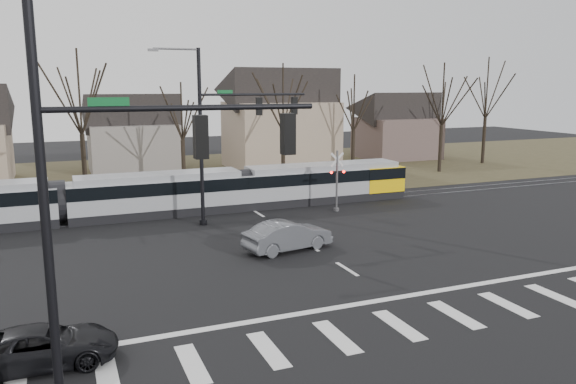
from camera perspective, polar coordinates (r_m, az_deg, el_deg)
name	(u,v)px	position (r m, az deg, el deg)	size (l,w,h in m)	color
ground	(370,283)	(23.95, 8.30, -9.17)	(140.00, 140.00, 0.00)	black
grass_verge	(195,174)	(53.23, -9.44, 1.86)	(140.00, 28.00, 0.01)	#38331E
crosswalk	(428,320)	(20.85, 14.01, -12.47)	(27.00, 2.60, 0.01)	silver
stop_line	(393,298)	(22.52, 10.66, -10.55)	(28.00, 0.35, 0.01)	silver
lane_dashes	(249,207)	(38.04, -4.00, -1.57)	(0.18, 30.00, 0.01)	silver
rail_pair	(250,208)	(37.85, -3.91, -1.59)	(90.00, 1.52, 0.06)	#59595E
tram	(157,193)	(36.35, -13.17, -0.07)	(35.39, 2.63, 2.68)	gray
sedan	(288,236)	(28.08, -0.03, -4.45)	(4.77, 2.45, 1.50)	#54565C
suv	(42,346)	(18.52, -23.69, -14.17)	(4.36, 2.15, 1.19)	black
signal_pole_near_left	(118,192)	(13.58, -16.87, 0.03)	(9.28, 0.44, 10.20)	black
signal_pole_far	(227,128)	(33.20, -6.19, 6.53)	(9.28, 0.44, 10.20)	black
rail_crossing_signal	(337,183)	(36.67, 4.99, 0.94)	(1.08, 0.36, 4.00)	#59595B
tree_row	(233,123)	(47.41, -5.60, 6.95)	(59.20, 7.20, 10.00)	black
house_b	(132,130)	(55.86, -15.53, 6.12)	(8.64, 7.56, 7.65)	slate
house_c	(280,115)	(56.29, -0.79, 7.83)	(10.80, 8.64, 10.10)	gray
house_d	(397,123)	(65.07, 11.02, 6.92)	(8.64, 7.56, 7.65)	brown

